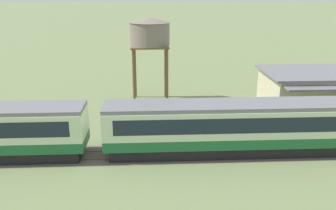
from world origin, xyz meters
TOP-DOWN VIEW (x-y plane):
  - passenger_train at (-20.07, -0.61)m, footprint 111.04×3.18m
  - railway_track at (-13.40, -0.61)m, footprint 160.48×3.60m
  - station_building at (-9.16, 10.67)m, footprint 11.77×9.18m
  - water_tower at (-27.28, 12.95)m, footprint 4.49×4.49m

SIDE VIEW (x-z plane):
  - railway_track at x=-13.40m, z-range -0.01..0.03m
  - station_building at x=-9.16m, z-range 0.03..3.82m
  - passenger_train at x=-20.07m, z-range 0.22..4.32m
  - water_tower at x=-27.28m, z-range 3.00..12.35m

